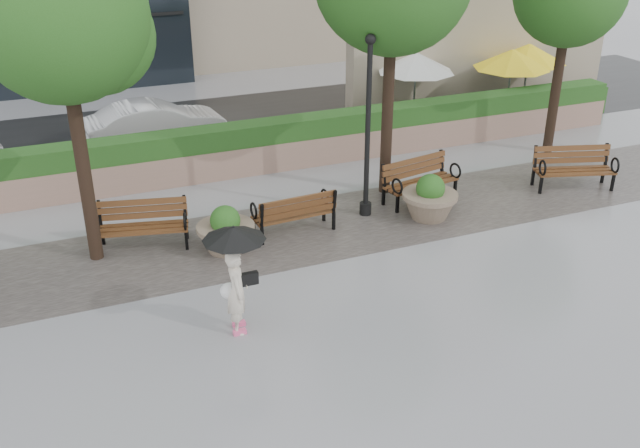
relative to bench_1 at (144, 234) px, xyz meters
name	(u,v)px	position (x,y,z in m)	size (l,w,h in m)	color
ground	(351,296)	(3.29, -3.57, -0.30)	(100.00, 100.00, 0.00)	gray
cobble_strip	(296,232)	(3.29, -0.57, -0.30)	(28.00, 3.20, 0.01)	#383330
hedge_wall	(243,149)	(3.29, 3.43, 0.36)	(24.00, 0.80, 1.35)	#967061
cafe_wall	(483,49)	(12.79, 6.43, 1.70)	(10.00, 0.60, 4.00)	tan
cafe_hedge	(504,111)	(12.29, 4.23, 0.15)	(8.00, 0.50, 0.90)	#224F1A
asphalt_street	(208,129)	(3.29, 7.43, -0.30)	(40.00, 7.00, 0.00)	black
bench_1	(144,234)	(0.00, 0.00, 0.00)	(2.02, 1.17, 1.02)	#583019
bench_2	(294,221)	(3.24, -0.59, -0.01)	(1.88, 0.84, 0.99)	#583019
bench_3	(420,189)	(6.76, -0.08, 0.01)	(2.05, 1.12, 1.05)	#583019
bench_4	(573,177)	(10.80, -0.89, 0.01)	(2.13, 1.34, 1.07)	#583019
planter_left	(226,234)	(1.60, -0.84, 0.10)	(1.24, 1.24, 1.04)	#7F6B56
planter_right	(430,201)	(6.46, -1.05, 0.12)	(1.30, 1.30, 1.09)	#7F6B56
lamppost	(367,140)	(5.16, -0.31, 1.58)	(0.28, 0.28, 4.25)	black
tree_0	(69,22)	(-0.88, -0.03, 4.56)	(3.36, 3.25, 6.62)	black
patio_umb_white	(416,63)	(9.67, 5.49, 1.69)	(2.50, 2.50, 2.30)	black
patio_umb_yellow_a	(512,59)	(12.76, 4.72, 1.69)	(2.50, 2.50, 2.30)	black
patio_umb_yellow_b	(529,54)	(13.80, 5.24, 1.69)	(2.50, 2.50, 2.30)	black
car_right	(156,125)	(1.49, 6.41, 0.38)	(1.45, 4.16, 1.37)	silver
pedestrian	(236,269)	(0.99, -3.80, 0.92)	(1.09, 1.09, 2.00)	beige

